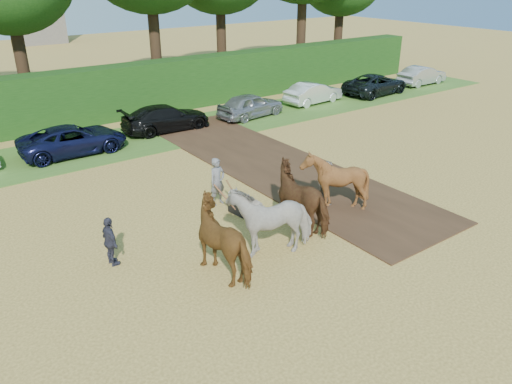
{
  "coord_description": "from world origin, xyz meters",
  "views": [
    {
      "loc": [
        -11.35,
        -9.26,
        8.03
      ],
      "look_at": [
        -2.66,
        2.66,
        1.4
      ],
      "focal_mm": 35.0,
      "sensor_mm": 36.0,
      "label": 1
    }
  ],
  "objects_px": {
    "spectator_near": "(327,182)",
    "plough_team": "(286,206)",
    "spectator_far": "(110,242)",
    "parked_cars": "(226,110)"
  },
  "relations": [
    {
      "from": "spectator_near",
      "to": "spectator_far",
      "type": "height_order",
      "value": "spectator_near"
    },
    {
      "from": "plough_team",
      "to": "spectator_far",
      "type": "bearing_deg",
      "value": 162.83
    },
    {
      "from": "spectator_near",
      "to": "plough_team",
      "type": "distance_m",
      "value": 3.05
    },
    {
      "from": "plough_team",
      "to": "spectator_near",
      "type": "bearing_deg",
      "value": 20.86
    },
    {
      "from": "spectator_far",
      "to": "parked_cars",
      "type": "bearing_deg",
      "value": -47.97
    },
    {
      "from": "parked_cars",
      "to": "spectator_far",
      "type": "bearing_deg",
      "value": -135.65
    },
    {
      "from": "spectator_near",
      "to": "plough_team",
      "type": "xyz_separation_m",
      "value": [
        -2.84,
        -1.08,
        0.25
      ]
    },
    {
      "from": "spectator_near",
      "to": "spectator_far",
      "type": "xyz_separation_m",
      "value": [
        -8.1,
        0.54,
        -0.05
      ]
    },
    {
      "from": "plough_team",
      "to": "parked_cars",
      "type": "relative_size",
      "value": 0.18
    },
    {
      "from": "spectator_near",
      "to": "parked_cars",
      "type": "bearing_deg",
      "value": 6.34
    }
  ]
}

